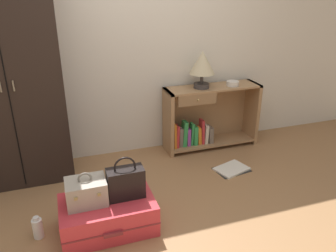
{
  "coord_description": "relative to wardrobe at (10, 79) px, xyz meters",
  "views": [
    {
      "loc": [
        -0.7,
        -2.05,
        1.82
      ],
      "look_at": [
        0.24,
        0.77,
        0.55
      ],
      "focal_mm": 36.36,
      "sensor_mm": 36.0,
      "label": 1
    }
  ],
  "objects": [
    {
      "name": "suitcase_large",
      "position": [
        0.65,
        -1.04,
        -0.88
      ],
      "size": [
        0.73,
        0.48,
        0.26
      ],
      "color": "#D1333D",
      "rests_on": "ground_plane"
    },
    {
      "name": "open_book_on_floor",
      "position": [
        2.02,
        -0.53,
        -1.0
      ],
      "size": [
        0.39,
        0.32,
        0.02
      ],
      "color": "white",
      "rests_on": "ground_plane"
    },
    {
      "name": "train_case",
      "position": [
        0.51,
        -1.01,
        -0.65
      ],
      "size": [
        0.3,
        0.24,
        0.26
      ],
      "color": "#A89E8E",
      "rests_on": "suitcase_large"
    },
    {
      "name": "bookshelf",
      "position": [
        1.99,
        0.08,
        -0.66
      ],
      "size": [
        1.1,
        0.33,
        0.73
      ],
      "color": "#A37A51",
      "rests_on": "ground_plane"
    },
    {
      "name": "back_wall",
      "position": [
        1.11,
        0.3,
        0.29
      ],
      "size": [
        6.4,
        0.1,
        2.6
      ],
      "primitive_type": "cube",
      "color": "silver",
      "rests_on": "ground_plane"
    },
    {
      "name": "handbag",
      "position": [
        0.81,
        -1.02,
        -0.62
      ],
      "size": [
        0.28,
        0.14,
        0.35
      ],
      "color": "black",
      "rests_on": "suitcase_large"
    },
    {
      "name": "bottle",
      "position": [
        0.12,
        -0.97,
        -0.93
      ],
      "size": [
        0.08,
        0.08,
        0.19
      ],
      "color": "white",
      "rests_on": "ground_plane"
    },
    {
      "name": "ground_plane",
      "position": [
        1.11,
        -1.2,
        -1.01
      ],
      "size": [
        9.0,
        9.0,
        0.0
      ],
      "primitive_type": "plane",
      "color": "#9E7047"
    },
    {
      "name": "wardrobe",
      "position": [
        0.0,
        0.0,
        0.0
      ],
      "size": [
        0.91,
        0.47,
        2.02
      ],
      "color": "black",
      "rests_on": "ground_plane"
    },
    {
      "name": "bowl",
      "position": [
        2.27,
        0.02,
        -0.25
      ],
      "size": [
        0.14,
        0.14,
        0.05
      ],
      "primitive_type": "cylinder",
      "color": "silver",
      "rests_on": "bookshelf"
    },
    {
      "name": "table_lamp",
      "position": [
        1.9,
        0.06,
        -0.01
      ],
      "size": [
        0.28,
        0.28,
        0.41
      ],
      "color": "#3D3838",
      "rests_on": "bookshelf"
    }
  ]
}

